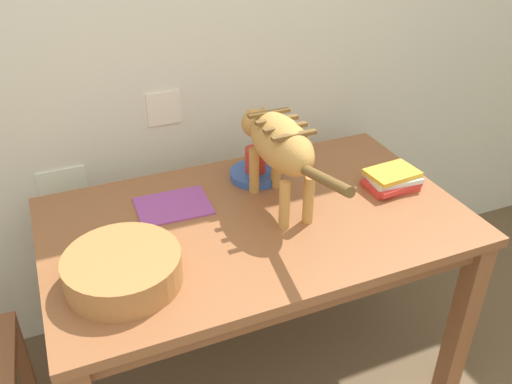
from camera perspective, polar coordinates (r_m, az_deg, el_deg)
The scene contains 8 objects.
wall_rear at distance 2.13m, azimuth -8.33°, elevation 16.62°, with size 5.21×0.11×2.50m.
dining_table at distance 1.89m, azimuth 0.00°, elevation -4.91°, with size 1.40×0.84×0.76m.
cat at distance 1.79m, azimuth 2.44°, elevation 5.00°, with size 0.16×0.68×0.33m.
saucer_bowl at distance 2.05m, azimuth -0.05°, elevation 1.87°, with size 0.19×0.19×0.03m, color #345BB4.
coffee_mug at distance 2.02m, azimuth 0.05°, elevation 3.41°, with size 0.12×0.08×0.09m.
magazine at distance 1.91m, azimuth -8.67°, elevation -1.44°, with size 0.25×0.19×0.01m, color #9A449C.
book_stack at distance 2.04m, azimuth 14.01°, elevation 1.26°, with size 0.20×0.15×0.07m.
wicker_basket at distance 1.59m, azimuth -13.75°, elevation -7.80°, with size 0.33×0.33×0.09m.
Camera 1 is at (-0.52, -0.13, 1.79)m, focal length 38.23 mm.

